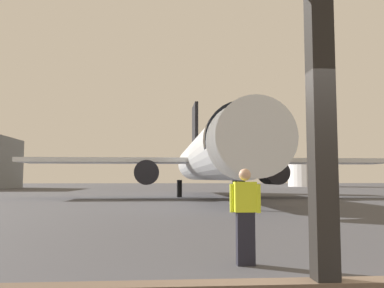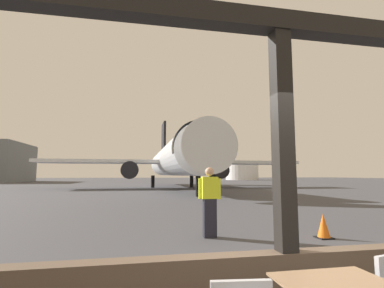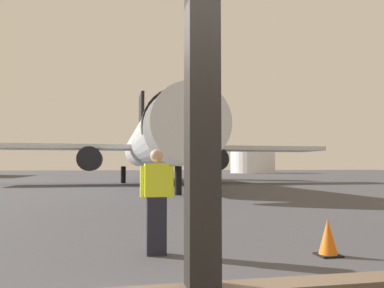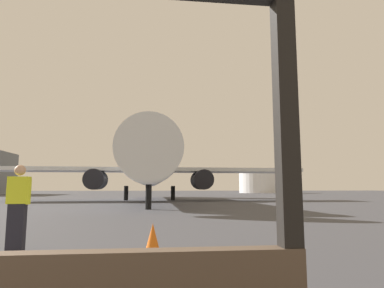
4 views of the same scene
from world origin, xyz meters
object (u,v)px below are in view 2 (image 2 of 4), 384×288
Objects in this scene: ground_crew_worker at (210,201)px; traffic_cone at (323,227)px; airplane at (175,159)px; fuel_storage_tank at (242,171)px.

traffic_cone is (2.73, -0.62, -0.62)m from ground_crew_worker.
airplane is 19.06× the size of ground_crew_worker.
airplane is at bearing -118.62° from fuel_storage_tank.
airplane is at bearing 84.43° from ground_crew_worker.
fuel_storage_tank is at bearing 70.58° from traffic_cone.
fuel_storage_tank is (26.82, 76.07, 2.37)m from traffic_cone.
airplane is 26.18m from ground_crew_worker.
ground_crew_worker is 2.93× the size of traffic_cone.
airplane is 3.39× the size of fuel_storage_tank.
traffic_cone is at bearing -109.42° from fuel_storage_tank.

